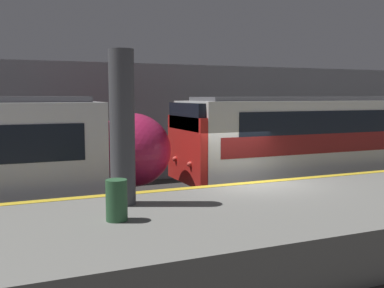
{
  "coord_description": "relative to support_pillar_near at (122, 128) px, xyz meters",
  "views": [
    {
      "loc": [
        -6.83,
        -11.37,
        3.66
      ],
      "look_at": [
        -1.54,
        1.03,
        2.2
      ],
      "focal_mm": 42.0,
      "sensor_mm": 36.0,
      "label": 1
    }
  ],
  "objects": [
    {
      "name": "ground_plane",
      "position": [
        4.25,
        1.2,
        -2.91
      ],
      "size": [
        120.0,
        120.0,
        0.0
      ],
      "primitive_type": "plane",
      "color": "#33302D"
    },
    {
      "name": "platform",
      "position": [
        4.25,
        -1.36,
        -2.36
      ],
      "size": [
        40.0,
        5.13,
        1.12
      ],
      "color": "slate",
      "rests_on": "ground"
    },
    {
      "name": "station_rear_barrier",
      "position": [
        4.25,
        8.36,
        -0.41
      ],
      "size": [
        50.0,
        0.15,
        5.01
      ],
      "color": "gray",
      "rests_on": "ground"
    },
    {
      "name": "support_pillar_near",
      "position": [
        0.0,
        0.0,
        0.0
      ],
      "size": [
        0.58,
        0.58,
        3.6
      ],
      "color": "#47474C",
      "rests_on": "platform"
    },
    {
      "name": "trash_bin",
      "position": [
        -0.48,
        -1.32,
        -1.38
      ],
      "size": [
        0.44,
        0.44,
        0.85
      ],
      "color": "#2D5B38",
      "rests_on": "platform"
    }
  ]
}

